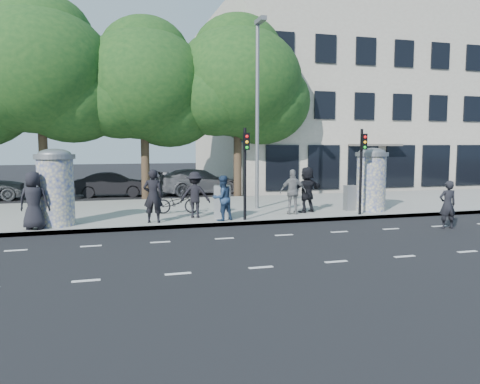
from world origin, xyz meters
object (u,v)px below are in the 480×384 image
object	(u,v)px
car_mid	(113,185)
ped_d	(195,195)
bicycle	(178,202)
ad_column_right	(371,178)
ad_column_left	(56,186)
man_road	(448,205)
street_lamp	(258,101)
ped_e	(293,192)
car_right	(198,182)
traffic_pole_near	(245,164)
ped_f	(307,189)
traffic_pole_far	(362,163)
cabinet_right	(351,198)
ped_a	(34,200)
ped_b	(153,196)
cabinet_left	(222,202)
ped_c	(222,198)

from	to	relation	value
car_mid	ped_d	bearing A→B (deg)	-156.74
bicycle	ad_column_right	bearing A→B (deg)	-93.59
ad_column_left	man_road	xyz separation A→B (m)	(13.15, -3.54, -0.69)
street_lamp	ped_e	world-z (taller)	street_lamp
ped_d	ped_e	bearing A→B (deg)	-168.15
ped_d	car_right	bearing A→B (deg)	-86.28
ped_d	man_road	world-z (taller)	ped_d
ad_column_right	ped_e	bearing A→B (deg)	-179.41
traffic_pole_near	ped_f	distance (m)	3.44
traffic_pole_far	cabinet_right	world-z (taller)	traffic_pole_far
ad_column_right	man_road	bearing A→B (deg)	-78.70
ad_column_right	man_road	xyz separation A→B (m)	(0.75, -3.74, -0.69)
bicycle	ped_d	bearing A→B (deg)	-151.71
ad_column_right	cabinet_right	size ratio (longest dim) A/B	2.50
ad_column_left	car_right	xyz separation A→B (m)	(6.91, 10.08, -0.80)
ped_a	ad_column_right	bearing A→B (deg)	-167.07
ped_e	bicycle	size ratio (longest dim) A/B	1.03
street_lamp	bicycle	size ratio (longest dim) A/B	4.56
ped_b	car_mid	distance (m)	10.54
ped_d	bicycle	distance (m)	1.41
ad_column_left	cabinet_right	size ratio (longest dim) A/B	2.50
ped_d	ped_f	size ratio (longest dim) A/B	0.93
traffic_pole_near	traffic_pole_far	size ratio (longest dim) A/B	1.00
ped_e	cabinet_left	world-z (taller)	ped_e
ped_e	man_road	xyz separation A→B (m)	(4.29, -3.70, -0.20)
car_mid	car_right	xyz separation A→B (m)	(4.89, -0.04, 0.07)
traffic_pole_far	bicycle	xyz separation A→B (m)	(-6.97, 2.36, -1.62)
car_mid	car_right	world-z (taller)	car_right
ped_f	car_mid	xyz separation A→B (m)	(-7.59, 9.60, -0.42)
ad_column_left	cabinet_right	world-z (taller)	ad_column_left
ad_column_left	ped_f	xyz separation A→B (m)	(9.61, 0.51, -0.44)
traffic_pole_far	ped_a	distance (m)	12.08
traffic_pole_near	car_right	world-z (taller)	traffic_pole_near
ad_column_right	street_lamp	size ratio (longest dim) A/B	0.33
traffic_pole_near	ped_b	world-z (taller)	traffic_pole_near
ped_c	ped_a	bearing A→B (deg)	-21.13
ped_c	ped_e	bearing A→B (deg)	171.74
traffic_pole_far	ped_b	world-z (taller)	traffic_pole_far
street_lamp	cabinet_left	xyz separation A→B (m)	(-2.10, -2.12, -4.02)
ad_column_left	traffic_pole_far	distance (m)	11.44
ad_column_right	ped_e	world-z (taller)	ad_column_right
ped_a	cabinet_right	bearing A→B (deg)	-165.40
bicycle	ad_column_left	bearing A→B (deg)	117.12
street_lamp	car_right	xyz separation A→B (m)	(-1.09, 7.94, -4.05)
cabinet_left	car_mid	world-z (taller)	cabinet_left
ped_b	bicycle	bearing A→B (deg)	-106.42
ad_column_right	car_right	distance (m)	11.33
ped_b	ped_c	bearing A→B (deg)	-171.47
ped_c	ped_f	bearing A→B (deg)	174.08
ped_f	car_mid	world-z (taller)	ped_f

